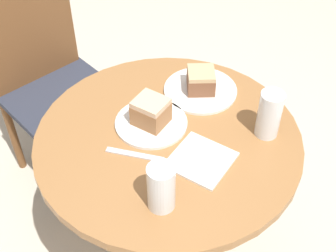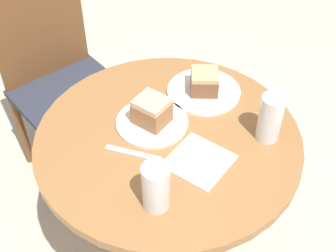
# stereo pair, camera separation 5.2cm
# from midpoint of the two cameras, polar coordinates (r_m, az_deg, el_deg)

# --- Properties ---
(table) EXTENTS (0.80, 0.80, 0.74)m
(table) POSITION_cam_midpoint_polar(r_m,az_deg,el_deg) (1.52, -0.99, -5.75)
(table) COLOR #9E6B3D
(table) RESTS_ON ground_plane
(chair) EXTENTS (0.46, 0.47, 0.91)m
(chair) POSITION_cam_midpoint_polar(r_m,az_deg,el_deg) (2.06, -14.32, 4.89)
(chair) COLOR brown
(chair) RESTS_ON ground_plane
(plate_near) EXTENTS (0.22, 0.22, 0.01)m
(plate_near) POSITION_cam_midpoint_polar(r_m,az_deg,el_deg) (1.43, -3.11, 0.35)
(plate_near) COLOR white
(plate_near) RESTS_ON table
(plate_far) EXTENTS (0.24, 0.24, 0.01)m
(plate_far) POSITION_cam_midpoint_polar(r_m,az_deg,el_deg) (1.55, 3.00, 4.38)
(plate_far) COLOR white
(plate_far) RESTS_ON table
(cake_slice_near) EXTENTS (0.11, 0.11, 0.08)m
(cake_slice_near) POSITION_cam_midpoint_polar(r_m,az_deg,el_deg) (1.40, -3.19, 1.75)
(cake_slice_near) COLOR #9E6B42
(cake_slice_near) RESTS_ON plate_near
(cake_slice_far) EXTENTS (0.13, 0.13, 0.07)m
(cake_slice_far) POSITION_cam_midpoint_polar(r_m,az_deg,el_deg) (1.53, 3.06, 5.57)
(cake_slice_far) COLOR brown
(cake_slice_far) RESTS_ON plate_far
(glass_lemonade) EXTENTS (0.07, 0.07, 0.14)m
(glass_lemonade) POSITION_cam_midpoint_polar(r_m,az_deg,el_deg) (1.18, -2.11, -7.71)
(glass_lemonade) COLOR beige
(glass_lemonade) RESTS_ON table
(glass_water) EXTENTS (0.07, 0.07, 0.15)m
(glass_water) POSITION_cam_midpoint_polar(r_m,az_deg,el_deg) (1.38, 11.15, 1.15)
(glass_water) COLOR silver
(glass_water) RESTS_ON table
(napkin_stack) EXTENTS (0.19, 0.19, 0.01)m
(napkin_stack) POSITION_cam_midpoint_polar(r_m,az_deg,el_deg) (1.33, 2.91, -4.17)
(napkin_stack) COLOR silver
(napkin_stack) RESTS_ON table
(fork) EXTENTS (0.10, 0.16, 0.00)m
(fork) POSITION_cam_midpoint_polar(r_m,az_deg,el_deg) (1.34, -5.18, -3.52)
(fork) COLOR silver
(fork) RESTS_ON table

